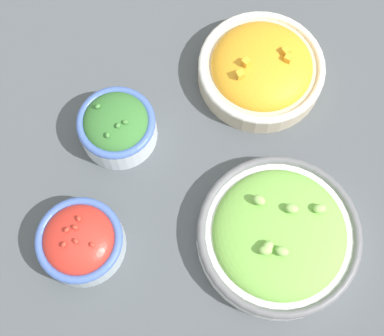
# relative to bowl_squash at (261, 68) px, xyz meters

# --- Properties ---
(ground_plane) EXTENTS (3.00, 3.00, 0.00)m
(ground_plane) POSITION_rel_bowl_squash_xyz_m (-0.15, 0.11, -0.03)
(ground_plane) COLOR #4C5156
(bowl_squash) EXTENTS (0.19, 0.19, 0.07)m
(bowl_squash) POSITION_rel_bowl_squash_xyz_m (0.00, 0.00, 0.00)
(bowl_squash) COLOR beige
(bowl_squash) RESTS_ON ground_plane
(bowl_cherry_tomatoes) EXTENTS (0.12, 0.12, 0.06)m
(bowl_cherry_tomatoes) POSITION_rel_bowl_squash_xyz_m (-0.25, 0.27, 0.00)
(bowl_cherry_tomatoes) COLOR #B2C1CC
(bowl_cherry_tomatoes) RESTS_ON ground_plane
(bowl_broccoli) EXTENTS (0.11, 0.11, 0.07)m
(bowl_broccoli) POSITION_rel_bowl_squash_xyz_m (-0.08, 0.22, 0.01)
(bowl_broccoli) COLOR silver
(bowl_broccoli) RESTS_ON ground_plane
(bowl_lettuce) EXTENTS (0.22, 0.22, 0.07)m
(bowl_lettuce) POSITION_rel_bowl_squash_xyz_m (-0.25, 0.00, -0.00)
(bowl_lettuce) COLOR white
(bowl_lettuce) RESTS_ON ground_plane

